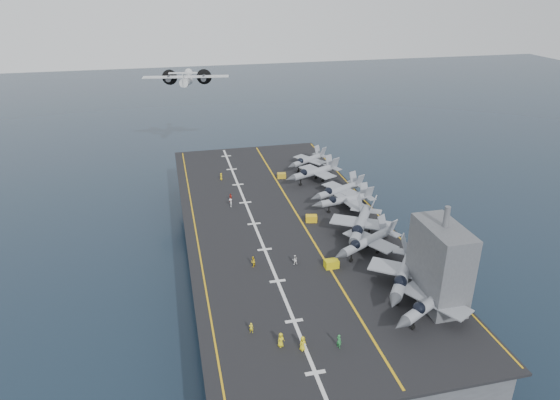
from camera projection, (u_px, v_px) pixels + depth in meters
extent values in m
plane|color=#142135|center=(285.00, 267.00, 100.13)|extent=(500.00, 500.00, 0.00)
cube|color=#56595E|center=(285.00, 245.00, 98.08)|extent=(36.00, 90.00, 10.00)
cube|color=black|center=(285.00, 222.00, 95.94)|extent=(38.00, 92.00, 0.40)
cube|color=gold|center=(300.00, 219.00, 96.47)|extent=(0.35, 90.00, 0.02)
cube|color=silver|center=(254.00, 224.00, 94.60)|extent=(0.50, 90.00, 0.02)
cube|color=gold|center=(196.00, 230.00, 92.32)|extent=(0.25, 90.00, 0.02)
cube|color=gold|center=(374.00, 211.00, 99.70)|extent=(0.25, 90.00, 0.02)
imported|color=yellow|center=(281.00, 340.00, 62.96)|extent=(1.44, 1.26, 2.02)
imported|color=yellow|center=(251.00, 328.00, 65.43)|extent=(1.09, 0.86, 1.60)
imported|color=yellow|center=(253.00, 262.00, 80.37)|extent=(1.23, 1.32, 1.84)
imported|color=silver|center=(231.00, 203.00, 101.22)|extent=(0.75, 1.10, 1.80)
imported|color=red|center=(231.00, 198.00, 103.57)|extent=(1.01, 1.26, 1.82)
imported|color=yellow|center=(221.00, 176.00, 114.69)|extent=(0.75, 1.05, 1.66)
imported|color=#2A8A40|center=(339.00, 341.00, 62.77)|extent=(1.23, 1.41, 1.98)
imported|color=white|center=(295.00, 260.00, 81.00)|extent=(1.05, 0.72, 1.73)
imported|color=yellow|center=(303.00, 343.00, 62.35)|extent=(1.44, 1.26, 2.02)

